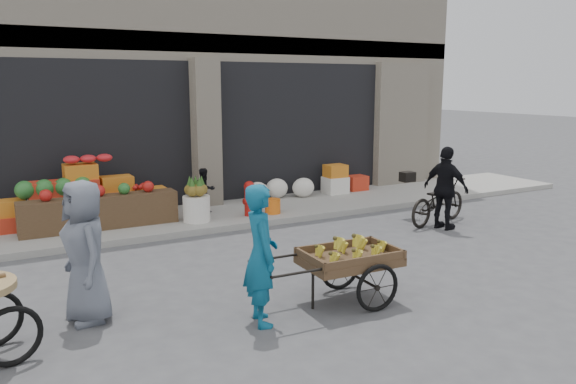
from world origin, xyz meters
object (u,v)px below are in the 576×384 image
seated_person (205,191)px  bicycle (438,201)px  pineapple_bin (197,209)px  fire_hydrant (249,197)px  banana_cart (347,256)px  cyclist (446,188)px  vendor_woman (261,255)px  vendor_grey (85,252)px  orange_bucket (273,206)px

seated_person → bicycle: size_ratio=0.54×
pineapple_bin → fire_hydrant: fire_hydrant is taller
banana_cart → bicycle: bearing=34.8°
pineapple_bin → bicycle: bearing=-24.7°
cyclist → vendor_woman: bearing=100.3°
vendor_woman → vendor_grey: (-1.74, 1.03, 0.02)m
banana_cart → vendor_grey: (-2.96, 0.98, 0.22)m
pineapple_bin → fire_hydrant: (1.10, -0.05, 0.13)m
fire_hydrant → cyclist: 3.83m
pineapple_bin → vendor_grey: (-2.59, -3.55, 0.47)m
bicycle → pineapple_bin: bearing=51.8°
fire_hydrant → vendor_woman: size_ratio=0.43×
orange_bucket → seated_person: bearing=149.7°
banana_cart → cyclist: bearing=31.8°
bicycle → fire_hydrant: bearing=45.5°
fire_hydrant → orange_bucket: bearing=-5.7°
fire_hydrant → seated_person: seated_person is taller
vendor_grey → bicycle: size_ratio=0.98×
orange_bucket → vendor_woman: 5.13m
vendor_woman → bicycle: (5.16, 2.59, -0.37)m
orange_bucket → cyclist: 3.44m
orange_bucket → banana_cart: bearing=-105.5°
orange_bucket → bicycle: size_ratio=0.19×
vendor_grey → cyclist: vendor_grey is taller
bicycle → seated_person: bearing=43.1°
vendor_grey → cyclist: size_ratio=1.06×
orange_bucket → seated_person: seated_person is taller
seated_person → vendor_woman: vendor_woman is taller
bicycle → vendor_grey: bearing=89.3°
vendor_woman → cyclist: size_ratio=1.04×
fire_hydrant → banana_cart: (-0.73, -4.48, 0.11)m
pineapple_bin → cyclist: bearing=-30.1°
banana_cart → cyclist: size_ratio=1.30×
pineapple_bin → banana_cart: bearing=-85.3°
cyclist → fire_hydrant: bearing=38.8°
seated_person → vendor_grey: size_ratio=0.55×
fire_hydrant → cyclist: cyclist is taller
pineapple_bin → cyclist: size_ratio=0.33×
orange_bucket → cyclist: bearing=-42.3°
vendor_woman → bicycle: vendor_woman is taller
pineapple_bin → fire_hydrant: 1.11m
fire_hydrant → banana_cart: size_ratio=0.34×
seated_person → cyclist: bearing=-48.8°
seated_person → bicycle: (3.92, -2.59, -0.13)m
banana_cart → orange_bucket: bearing=76.5°
orange_bucket → vendor_grey: size_ratio=0.19×
pineapple_bin → bicycle: size_ratio=0.30×
banana_cart → vendor_woman: bearing=-175.8°
cyclist → pineapple_bin: bearing=46.4°
seated_person → vendor_grey: 5.12m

